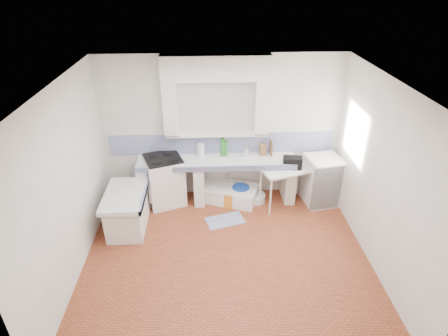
{
  "coord_description": "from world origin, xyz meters",
  "views": [
    {
      "loc": [
        -0.26,
        -4.48,
        4.13
      ],
      "look_at": [
        0.0,
        1.0,
        1.1
      ],
      "focal_mm": 29.7,
      "sensor_mm": 36.0,
      "label": 1
    }
  ],
  "objects_px": {
    "side_table": "(285,186)",
    "fridge": "(322,180)",
    "sink": "(228,193)",
    "stove": "(165,181)"
  },
  "relations": [
    {
      "from": "side_table",
      "to": "fridge",
      "type": "bearing_deg",
      "value": -13.94
    },
    {
      "from": "side_table",
      "to": "stove",
      "type": "bearing_deg",
      "value": 157.35
    },
    {
      "from": "stove",
      "to": "fridge",
      "type": "bearing_deg",
      "value": -22.03
    },
    {
      "from": "side_table",
      "to": "sink",
      "type": "bearing_deg",
      "value": 151.15
    },
    {
      "from": "stove",
      "to": "side_table",
      "type": "distance_m",
      "value": 2.32
    },
    {
      "from": "stove",
      "to": "fridge",
      "type": "xyz_separation_m",
      "value": [
        3.03,
        -0.13,
        0.0
      ]
    },
    {
      "from": "side_table",
      "to": "fridge",
      "type": "xyz_separation_m",
      "value": [
        0.72,
        0.05,
        0.08
      ]
    },
    {
      "from": "sink",
      "to": "side_table",
      "type": "relative_size",
      "value": 1.2
    },
    {
      "from": "stove",
      "to": "side_table",
      "type": "xyz_separation_m",
      "value": [
        2.31,
        -0.18,
        -0.08
      ]
    },
    {
      "from": "stove",
      "to": "side_table",
      "type": "relative_size",
      "value": 1.0
    }
  ]
}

